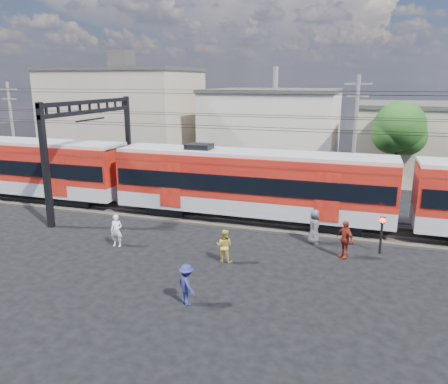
{
  "coord_description": "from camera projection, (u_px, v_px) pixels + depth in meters",
  "views": [
    {
      "loc": [
        6.67,
        -15.97,
        8.14
      ],
      "look_at": [
        -0.12,
        5.0,
        2.47
      ],
      "focal_mm": 35.0,
      "sensor_mm": 36.0,
      "label": 1
    }
  ],
  "objects": [
    {
      "name": "commuter_train",
      "position": [
        255.0,
        182.0,
        25.28
      ],
      "size": [
        50.3,
        3.08,
        4.17
      ],
      "color": "black",
      "rests_on": "ground"
    },
    {
      "name": "track_bed",
      "position": [
        241.0,
        219.0,
        26.09
      ],
      "size": [
        70.0,
        3.4,
        0.12
      ],
      "primitive_type": "cube",
      "color": "#2D2823",
      "rests_on": "ground"
    },
    {
      "name": "pedestrian_b",
      "position": [
        224.0,
        246.0,
        19.96
      ],
      "size": [
        0.76,
        0.59,
        1.56
      ],
      "primitive_type": "imported",
      "rotation": [
        0.0,
        0.0,
        3.13
      ],
      "color": "gold",
      "rests_on": "ground"
    },
    {
      "name": "building_west",
      "position": [
        125.0,
        115.0,
        44.76
      ],
      "size": [
        14.28,
        10.2,
        9.3
      ],
      "color": "gray",
      "rests_on": "ground"
    },
    {
      "name": "rail_near",
      "position": [
        238.0,
        221.0,
        25.37
      ],
      "size": [
        70.0,
        0.12,
        0.12
      ],
      "primitive_type": "cube",
      "color": "#59544C",
      "rests_on": "track_bed"
    },
    {
      "name": "building_midwest",
      "position": [
        274.0,
        127.0,
        43.3
      ],
      "size": [
        12.24,
        12.24,
        7.3
      ],
      "color": "beige",
      "rests_on": "ground"
    },
    {
      "name": "rail_far",
      "position": [
        245.0,
        214.0,
        26.75
      ],
      "size": [
        70.0,
        0.12,
        0.12
      ],
      "primitive_type": "cube",
      "color": "#59544C",
      "rests_on": "track_bed"
    },
    {
      "name": "pedestrian_d",
      "position": [
        345.0,
        239.0,
        20.4
      ],
      "size": [
        1.08,
        1.07,
        1.83
      ],
      "primitive_type": "imported",
      "rotation": [
        0.0,
        0.0,
        -0.77
      ],
      "color": "maroon",
      "rests_on": "ground"
    },
    {
      "name": "utility_pole_west",
      "position": [
        12.0,
        127.0,
        37.13
      ],
      "size": [
        1.8,
        0.24,
        8.0
      ],
      "color": "slate",
      "rests_on": "ground"
    },
    {
      "name": "pedestrian_a",
      "position": [
        117.0,
        231.0,
        21.88
      ],
      "size": [
        0.64,
        0.47,
        1.63
      ],
      "primitive_type": "imported",
      "rotation": [
        0.0,
        0.0,
        0.14
      ],
      "color": "silver",
      "rests_on": "ground"
    },
    {
      "name": "pedestrian_c",
      "position": [
        187.0,
        285.0,
        16.15
      ],
      "size": [
        1.17,
        1.1,
        1.59
      ],
      "primitive_type": "imported",
      "rotation": [
        0.0,
        0.0,
        2.47
      ],
      "color": "navy",
      "rests_on": "ground"
    },
    {
      "name": "catenary",
      "position": [
        110.0,
        129.0,
        27.41
      ],
      "size": [
        70.0,
        9.3,
        7.52
      ],
      "color": "black",
      "rests_on": "ground"
    },
    {
      "name": "tree_near",
      "position": [
        402.0,
        130.0,
        31.51
      ],
      "size": [
        3.82,
        3.64,
        6.72
      ],
      "color": "#382619",
      "rests_on": "ground"
    },
    {
      "name": "ground",
      "position": [
        191.0,
        275.0,
        18.73
      ],
      "size": [
        120.0,
        120.0,
        0.0
      ],
      "primitive_type": "plane",
      "color": "black",
      "rests_on": "ground"
    },
    {
      "name": "pedestrian_e",
      "position": [
        314.0,
        227.0,
        22.22
      ],
      "size": [
        0.73,
        0.97,
        1.8
      ],
      "primitive_type": "imported",
      "rotation": [
        0.0,
        0.0,
        1.77
      ],
      "color": "#4A494E",
      "rests_on": "ground"
    },
    {
      "name": "crossing_signal",
      "position": [
        382.0,
        228.0,
        20.8
      ],
      "size": [
        0.27,
        0.27,
        1.86
      ],
      "color": "black",
      "rests_on": "ground"
    },
    {
      "name": "utility_pole_mid",
      "position": [
        355.0,
        135.0,
        29.64
      ],
      "size": [
        1.8,
        0.24,
        8.5
      ],
      "color": "slate",
      "rests_on": "ground"
    }
  ]
}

